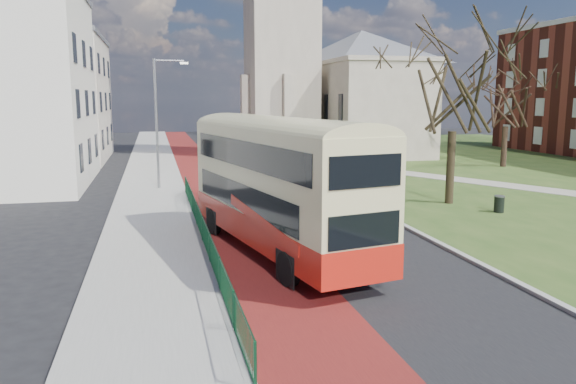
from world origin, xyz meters
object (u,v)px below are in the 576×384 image
object	(u,v)px
streetlamp	(159,117)
winter_tree_near	(455,73)
litter_bin	(499,204)
bus	(278,180)
winter_tree_far	(507,95)

from	to	relation	value
streetlamp	winter_tree_near	size ratio (longest dim) A/B	0.79
streetlamp	litter_bin	world-z (taller)	streetlamp
bus	litter_bin	world-z (taller)	bus
litter_bin	winter_tree_near	bearing A→B (deg)	112.39
winter_tree_near	winter_tree_far	world-z (taller)	winter_tree_near
streetlamp	winter_tree_near	distance (m)	17.75
bus	litter_bin	bearing A→B (deg)	8.75
winter_tree_near	winter_tree_far	xyz separation A→B (m)	(12.90, 14.05, -1.03)
bus	winter_tree_near	size ratio (longest dim) A/B	1.18
litter_bin	winter_tree_far	bearing A→B (deg)	55.28
bus	winter_tree_near	xyz separation A→B (m)	(11.27, 7.52, 4.28)
streetlamp	litter_bin	bearing A→B (deg)	-35.03
bus	winter_tree_far	xyz separation A→B (m)	(24.17, 21.57, 3.24)
streetlamp	bus	world-z (taller)	streetlamp
winter_tree_near	winter_tree_far	bearing A→B (deg)	47.45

